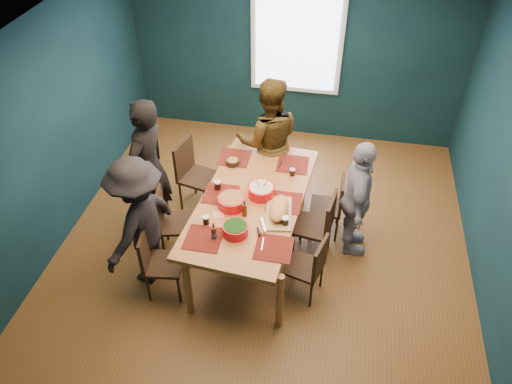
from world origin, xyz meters
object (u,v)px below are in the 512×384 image
(chair_left_mid, at_px, (169,218))
(person_near_left, at_px, (140,223))
(bowl_dumpling, at_px, (261,191))
(person_far_left, at_px, (148,168))
(person_right, at_px, (357,200))
(chair_left_far, at_px, (192,170))
(chair_left_near, at_px, (156,258))
(chair_right_far, at_px, (333,202))
(cutting_board, at_px, (279,209))
(person_back, at_px, (268,141))
(bowl_salad, at_px, (232,201))
(chair_right_near, at_px, (311,264))
(chair_right_mid, at_px, (321,223))
(dining_table, at_px, (252,204))
(bowl_herbs, at_px, (235,229))

(chair_left_mid, xyz_separation_m, person_near_left, (-0.15, -0.43, 0.30))
(bowl_dumpling, bearing_deg, person_far_left, 172.87)
(person_far_left, height_order, person_right, person_far_left)
(chair_left_far, relative_size, chair_left_mid, 1.08)
(person_far_left, bearing_deg, chair_left_mid, 54.22)
(chair_left_near, distance_m, chair_right_far, 2.25)
(person_right, bearing_deg, cutting_board, 116.31)
(person_back, bearing_deg, person_near_left, 44.72)
(chair_left_mid, distance_m, person_right, 2.20)
(person_far_left, bearing_deg, person_near_left, 27.21)
(person_far_left, xyz_separation_m, person_back, (1.32, 0.87, -0.03))
(chair_left_mid, bearing_deg, bowl_salad, -13.58)
(chair_left_near, bearing_deg, person_back, 57.25)
(chair_left_mid, xyz_separation_m, chair_right_far, (1.88, 0.69, -0.03))
(person_near_left, bearing_deg, chair_right_near, 108.70)
(person_near_left, height_order, bowl_dumpling, person_near_left)
(chair_right_near, xyz_separation_m, person_right, (0.42, 0.82, 0.29))
(bowl_dumpling, bearing_deg, chair_right_mid, 0.37)
(chair_left_near, bearing_deg, person_near_left, 128.29)
(chair_left_far, xyz_separation_m, chair_left_near, (0.04, -1.53, -0.05))
(chair_left_far, bearing_deg, person_right, 1.49)
(chair_right_far, relative_size, person_far_left, 0.46)
(chair_right_mid, xyz_separation_m, bowl_salad, (-1.00, -0.25, 0.38))
(chair_left_far, distance_m, chair_right_mid, 1.87)
(bowl_salad, distance_m, cutting_board, 0.53)
(dining_table, bearing_deg, bowl_salad, -133.52)
(chair_left_far, distance_m, person_back, 1.07)
(person_back, relative_size, person_near_left, 1.08)
(person_back, bearing_deg, chair_left_mid, 41.02)
(cutting_board, bearing_deg, chair_right_mid, 24.61)
(person_right, bearing_deg, dining_table, 99.64)
(chair_right_far, relative_size, chair_right_mid, 0.91)
(person_near_left, height_order, bowl_salad, person_near_left)
(person_right, relative_size, cutting_board, 2.23)
(dining_table, relative_size, chair_left_far, 2.39)
(chair_left_far, bearing_deg, person_near_left, -83.64)
(dining_table, relative_size, person_back, 1.32)
(chair_left_far, distance_m, chair_right_far, 1.88)
(chair_left_mid, distance_m, person_near_left, 0.54)
(dining_table, distance_m, person_back, 1.13)
(person_far_left, relative_size, bowl_dumpling, 5.88)
(chair_left_near, xyz_separation_m, person_back, (0.91, 1.92, 0.37))
(chair_left_near, bearing_deg, chair_left_mid, 87.39)
(chair_left_near, relative_size, cutting_board, 1.26)
(chair_left_mid, bearing_deg, chair_right_far, 7.04)
(person_far_left, bearing_deg, person_right, 104.23)
(chair_right_mid, distance_m, bowl_herbs, 1.15)
(cutting_board, bearing_deg, person_far_left, 157.47)
(chair_right_far, xyz_separation_m, bowl_salad, (-1.11, -0.70, 0.43))
(person_far_left, bearing_deg, cutting_board, 88.08)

